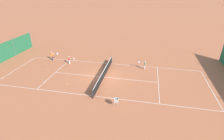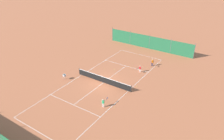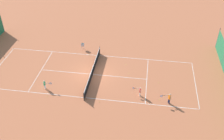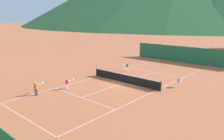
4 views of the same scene
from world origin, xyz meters
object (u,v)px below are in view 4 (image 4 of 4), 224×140
player_near_baseline (67,83)px  tennis_ball_alley_right (117,70)px  player_far_service (36,87)px  tennis_ball_mid_court (164,87)px  tennis_ball_by_net_left (66,100)px  tennis_ball_service_box (76,94)px  tennis_ball_by_net_right (87,78)px  tennis_ball_near_corner (121,96)px  tennis_ball_alley_left (47,93)px  tennis_net (125,78)px  ball_hopper (179,81)px  tennis_ball_far_corner (104,93)px  player_near_service (127,66)px

player_near_baseline → tennis_ball_alley_right: 9.91m
player_far_service → tennis_ball_mid_court: (7.82, 10.10, -0.72)m
player_far_service → tennis_ball_by_net_left: 3.42m
player_far_service → tennis_ball_service_box: size_ratio=19.67×
tennis_ball_by_net_right → tennis_ball_alley_right: (0.06, 5.71, 0.00)m
tennis_ball_near_corner → tennis_ball_alley_right: (-6.99, 7.74, 0.00)m
player_near_baseline → tennis_ball_alley_left: (-0.36, -2.14, -0.64)m
tennis_net → tennis_ball_by_net_left: 7.80m
player_near_baseline → tennis_ball_alley_left: bearing=-99.7°
tennis_ball_by_net_right → ball_hopper: bearing=22.6°
tennis_ball_by_net_left → tennis_ball_near_corner: bearing=54.1°
player_near_baseline → tennis_ball_near_corner: bearing=20.5°
tennis_ball_alley_left → tennis_ball_by_net_left: same height
tennis_net → tennis_ball_mid_court: 4.38m
tennis_ball_near_corner → tennis_ball_by_net_left: 5.06m
tennis_ball_alley_left → tennis_ball_alley_right: same height
tennis_ball_alley_right → ball_hopper: bearing=-9.3°
tennis_net → player_near_baseline: bearing=-117.3°
tennis_ball_far_corner → tennis_ball_service_box: 2.70m
tennis_ball_alley_left → tennis_ball_mid_court: bearing=51.0°
player_near_service → tennis_ball_by_net_left: player_near_service is taller
player_near_service → tennis_net: bearing=-54.7°
player_near_baseline → tennis_ball_alley_right: bearing=99.1°
tennis_ball_by_net_right → ball_hopper: 10.69m
player_near_baseline → tennis_ball_far_corner: size_ratio=17.34×
tennis_ball_mid_court → tennis_net: bearing=-162.0°
player_near_baseline → tennis_ball_by_net_left: (2.47, -2.07, -0.64)m
tennis_ball_mid_court → tennis_ball_alley_right: (-8.64, 2.72, 0.00)m
tennis_ball_alley_right → tennis_ball_service_box: bearing=-71.1°
tennis_ball_by_net_left → tennis_net: bearing=86.5°
player_near_service → tennis_ball_far_corner: (4.13, -8.87, -0.64)m
tennis_net → tennis_ball_mid_court: tennis_net is taller
tennis_ball_service_box → tennis_ball_alley_right: 10.85m
player_far_service → tennis_ball_mid_court: bearing=52.3°
tennis_ball_alley_left → tennis_ball_mid_court: 11.83m
player_near_baseline → tennis_ball_far_corner: bearing=21.5°
player_far_service → tennis_ball_service_box: bearing=43.6°
tennis_ball_alley_left → tennis_ball_by_net_right: size_ratio=1.00×
tennis_ball_alley_left → tennis_ball_alley_right: 11.97m
tennis_ball_by_net_left → tennis_ball_alley_right: bearing=108.8°
tennis_ball_far_corner → tennis_ball_by_net_right: same height
player_far_service → tennis_ball_by_net_left: (3.20, 0.99, -0.72)m
player_far_service → tennis_ball_near_corner: bearing=39.5°
tennis_ball_near_corner → tennis_ball_service_box: size_ratio=1.00×
tennis_ball_near_corner → ball_hopper: size_ratio=0.07×
tennis_ball_by_net_right → player_near_service: bearing=78.6°
player_far_service → tennis_ball_far_corner: player_far_service is taller
tennis_ball_by_net_left → ball_hopper: 11.77m
player_near_baseline → tennis_ball_by_net_right: 4.42m
tennis_ball_far_corner → ball_hopper: ball_hopper is taller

